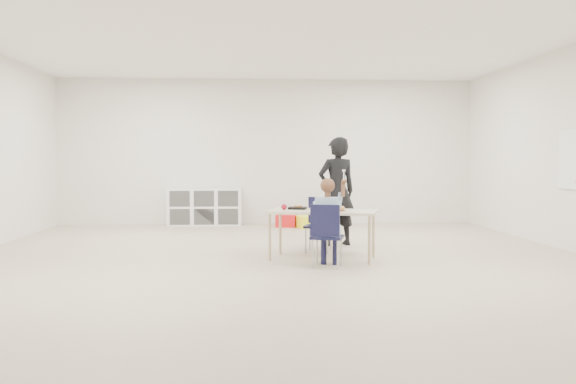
{
  "coord_description": "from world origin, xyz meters",
  "views": [
    {
      "loc": [
        -0.34,
        -7.35,
        1.24
      ],
      "look_at": [
        0.13,
        0.09,
        0.85
      ],
      "focal_mm": 38.0,
      "sensor_mm": 36.0,
      "label": 1
    }
  ],
  "objects": [
    {
      "name": "bread_roll",
      "position": [
        0.78,
        0.02,
        0.65
      ],
      "size": [
        0.09,
        0.09,
        0.07
      ],
      "primitive_type": "ellipsoid",
      "color": "tan",
      "rests_on": "table"
    },
    {
      "name": "rules_poster",
      "position": [
        3.98,
        0.6,
        1.25
      ],
      "size": [
        0.02,
        0.6,
        0.8
      ],
      "primitive_type": "cube",
      "color": "white",
      "rests_on": "room"
    },
    {
      "name": "cubby_shelf",
      "position": [
        -1.2,
        4.28,
        0.35
      ],
      "size": [
        1.4,
        0.4,
        0.7
      ],
      "primitive_type": "cube",
      "color": "white",
      "rests_on": "ground"
    },
    {
      "name": "bin_yellow",
      "position": [
        0.69,
        3.74,
        0.11
      ],
      "size": [
        0.44,
        0.51,
        0.22
      ],
      "primitive_type": "cube",
      "rotation": [
        0.0,
        0.0,
        0.24
      ],
      "color": "#FAF81A",
      "rests_on": "ground"
    },
    {
      "name": "adult",
      "position": [
        0.92,
        1.42,
        0.79
      ],
      "size": [
        0.66,
        0.53,
        1.57
      ],
      "primitive_type": "imported",
      "rotation": [
        0.0,
        0.0,
        3.44
      ],
      "color": "black",
      "rests_on": "ground"
    },
    {
      "name": "apple_far",
      "position": [
        0.09,
        0.28,
        0.65
      ],
      "size": [
        0.07,
        0.07,
        0.07
      ],
      "primitive_type": "sphere",
      "color": "maroon",
      "rests_on": "table"
    },
    {
      "name": "chair_far",
      "position": [
        0.58,
        0.75,
        0.37
      ],
      "size": [
        0.44,
        0.42,
        0.74
      ],
      "primitive_type": null,
      "rotation": [
        0.0,
        0.0,
        -0.29
      ],
      "color": "black",
      "rests_on": "ground"
    },
    {
      "name": "chair_near",
      "position": [
        0.55,
        -0.4,
        0.37
      ],
      "size": [
        0.44,
        0.42,
        0.74
      ],
      "primitive_type": null,
      "rotation": [
        0.0,
        0.0,
        -0.29
      ],
      "color": "black",
      "rests_on": "ground"
    },
    {
      "name": "lunch_tray_near",
      "position": [
        0.65,
        0.23,
        0.63
      ],
      "size": [
        0.26,
        0.22,
        0.03
      ],
      "primitive_type": "cube",
      "rotation": [
        0.0,
        0.0,
        -0.29
      ],
      "color": "black",
      "rests_on": "table"
    },
    {
      "name": "child",
      "position": [
        0.55,
        -0.4,
        0.58
      ],
      "size": [
        0.61,
        0.61,
        1.16
      ],
      "primitive_type": null,
      "rotation": [
        0.0,
        0.0,
        -0.29
      ],
      "color": "#AAC9E6",
      "rests_on": "chair_near"
    },
    {
      "name": "bin_red",
      "position": [
        0.34,
        3.98,
        0.11
      ],
      "size": [
        0.43,
        0.52,
        0.23
      ],
      "primitive_type": "cube",
      "rotation": [
        0.0,
        0.0,
        -0.14
      ],
      "color": "red",
      "rests_on": "ground"
    },
    {
      "name": "room",
      "position": [
        0.0,
        0.0,
        1.4
      ],
      "size": [
        9.0,
        9.02,
        2.8
      ],
      "color": "#B8A88E",
      "rests_on": "ground"
    },
    {
      "name": "lunch_tray_far",
      "position": [
        0.27,
        0.36,
        0.63
      ],
      "size": [
        0.26,
        0.22,
        0.03
      ],
      "primitive_type": "cube",
      "rotation": [
        0.0,
        0.0,
        -0.29
      ],
      "color": "black",
      "rests_on": "table"
    },
    {
      "name": "milk_carton",
      "position": [
        0.55,
        0.03,
        0.67
      ],
      "size": [
        0.09,
        0.09,
        0.1
      ],
      "primitive_type": "cube",
      "rotation": [
        0.0,
        0.0,
        -0.29
      ],
      "color": "white",
      "rests_on": "table"
    },
    {
      "name": "apple_near",
      "position": [
        0.47,
        0.25,
        0.65
      ],
      "size": [
        0.07,
        0.07,
        0.07
      ],
      "primitive_type": "sphere",
      "color": "maroon",
      "rests_on": "table"
    },
    {
      "name": "bin_blue",
      "position": [
        1.09,
        3.98,
        0.11
      ],
      "size": [
        0.34,
        0.44,
        0.21
      ],
      "primitive_type": "cube",
      "rotation": [
        0.0,
        0.0,
        0.02
      ],
      "color": "blue",
      "rests_on": "ground"
    },
    {
      "name": "table",
      "position": [
        0.57,
        0.18,
        0.31
      ],
      "size": [
        1.48,
        1.03,
        0.62
      ],
      "rotation": [
        0.0,
        0.0,
        -0.29
      ],
      "color": "beige",
      "rests_on": "ground"
    }
  ]
}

